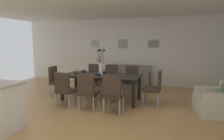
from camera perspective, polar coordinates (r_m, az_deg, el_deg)
ground_plane at (r=4.94m, az=-5.41°, el=-11.50°), size 9.00×9.00×0.00m
back_wall_panel at (r=7.74m, az=4.20°, el=5.50°), size 9.00×0.10×2.60m
ceiling_panel at (r=5.11m, az=-3.92°, el=19.20°), size 9.00×7.20×0.08m
dining_table at (r=5.52m, az=-3.30°, el=-2.16°), size 2.20×0.94×0.74m
dining_chair_near_left at (r=5.08m, az=-13.84°, el=-5.14°), size 0.46×0.46×0.92m
dining_chair_near_right at (r=6.60m, az=-5.62°, el=-1.88°), size 0.45×0.45×0.92m
dining_chair_far_left at (r=4.76m, az=-7.29°, el=-5.87°), size 0.46×0.46×0.92m
dining_chair_far_right at (r=6.36m, az=-0.39°, el=-2.24°), size 0.45×0.45×0.92m
dining_chair_mid_left at (r=4.52m, az=0.28°, el=-6.56°), size 0.45×0.45×0.92m
dining_chair_mid_right at (r=6.20m, az=5.69°, el=-2.55°), size 0.45×0.45×0.92m
dining_chair_head_west at (r=6.25m, az=-16.16°, el=-2.74°), size 0.47×0.47×0.92m
dining_chair_head_east at (r=5.21m, az=12.63°, el=-4.77°), size 0.45×0.45×0.92m
centerpiece_vase at (r=5.46m, az=-3.32°, el=1.47°), size 0.21×0.23×0.73m
placemat_near_left at (r=5.59m, az=-10.41°, el=-1.40°), size 0.32×0.32×0.01m
bowl_near_left at (r=5.59m, az=-10.42°, el=-1.02°), size 0.17×0.17×0.07m
placemat_near_right at (r=5.96m, az=-8.47°, el=-0.76°), size 0.32×0.32×0.01m
bowl_near_right at (r=5.96m, az=-8.48°, el=-0.41°), size 0.17×0.17×0.07m
placemat_far_left at (r=5.31m, az=-4.15°, el=-1.79°), size 0.32×0.32×0.01m
bowl_far_left at (r=5.30m, az=-4.15°, el=-1.40°), size 0.17×0.17×0.07m
placemat_far_right at (r=5.70m, az=-2.53°, el=-1.09°), size 0.32×0.32×0.01m
bowl_far_right at (r=5.69m, az=-2.53°, el=-0.72°), size 0.17×0.17×0.07m
sofa at (r=7.28m, az=4.41°, el=-2.77°), size 1.70×0.84×0.80m
side_table at (r=7.52m, az=-3.85°, el=-2.56°), size 0.36×0.36×0.52m
table_lamp at (r=7.43m, az=-3.89°, el=2.24°), size 0.22×0.22×0.51m
armchair at (r=5.14m, az=28.69°, el=-8.38°), size 0.95×0.95×0.75m
framed_picture_left at (r=8.09m, az=-5.02°, el=7.82°), size 0.33×0.03×0.29m
framed_picture_center at (r=7.70m, az=3.25°, el=7.82°), size 0.38×0.03×0.37m
framed_picture_right at (r=7.48m, az=12.21°, el=7.64°), size 0.44×0.03×0.31m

